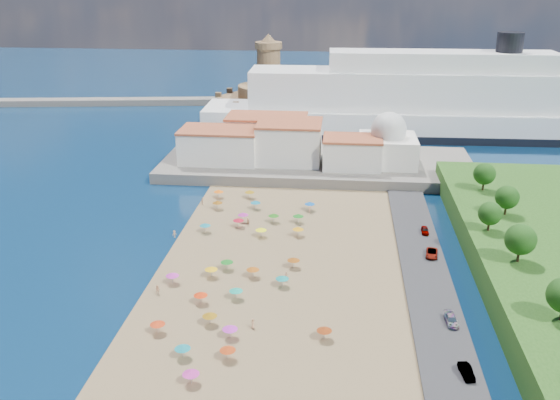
# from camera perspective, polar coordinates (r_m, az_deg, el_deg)

# --- Properties ---
(ground) EXTENTS (700.00, 700.00, 0.00)m
(ground) POSITION_cam_1_polar(r_m,az_deg,el_deg) (117.50, -3.22, -7.85)
(ground) COLOR #071938
(ground) RESTS_ON ground
(terrace) EXTENTS (90.00, 36.00, 3.00)m
(terrace) POSITION_cam_1_polar(r_m,az_deg,el_deg) (183.40, 3.40, 3.24)
(terrace) COLOR #59544C
(terrace) RESTS_ON ground
(jetty) EXTENTS (18.00, 70.00, 2.40)m
(jetty) POSITION_cam_1_polar(r_m,az_deg,el_deg) (218.96, -1.96, 6.04)
(jetty) COLOR #59544C
(jetty) RESTS_ON ground
(breakwater) EXTENTS (199.03, 34.77, 2.60)m
(breakwater) POSITION_cam_1_polar(r_m,az_deg,el_deg) (290.11, -20.46, 8.38)
(breakwater) COLOR #59544C
(breakwater) RESTS_ON ground
(waterfront_buildings) EXTENTS (57.00, 29.00, 11.00)m
(waterfront_buildings) POSITION_cam_1_polar(r_m,az_deg,el_deg) (183.21, -0.64, 5.33)
(waterfront_buildings) COLOR silver
(waterfront_buildings) RESTS_ON terrace
(domed_building) EXTENTS (16.00, 16.00, 15.00)m
(domed_building) POSITION_cam_1_polar(r_m,az_deg,el_deg) (179.73, 9.83, 5.10)
(domed_building) COLOR silver
(domed_building) RESTS_ON terrace
(fortress) EXTENTS (40.00, 40.00, 32.40)m
(fortress) POSITION_cam_1_polar(r_m,az_deg,el_deg) (246.75, -1.03, 9.00)
(fortress) COLOR olive
(fortress) RESTS_ON ground
(cruise_ship) EXTENTS (164.34, 28.10, 35.82)m
(cruise_ship) POSITION_cam_1_polar(r_m,az_deg,el_deg) (225.31, 14.27, 8.29)
(cruise_ship) COLOR black
(cruise_ship) RESTS_ON ground
(beach_parasols) EXTENTS (32.11, 113.86, 2.20)m
(beach_parasols) POSITION_cam_1_polar(r_m,az_deg,el_deg) (106.38, -5.17, -9.83)
(beach_parasols) COLOR gray
(beach_parasols) RESTS_ON beach
(beachgoers) EXTENTS (33.88, 99.32, 1.89)m
(beachgoers) POSITION_cam_1_polar(r_m,az_deg,el_deg) (116.77, -4.97, -7.45)
(beachgoers) COLOR tan
(beachgoers) RESTS_ON beach
(parked_cars) EXTENTS (2.98, 68.22, 1.39)m
(parked_cars) POSITION_cam_1_polar(r_m,az_deg,el_deg) (113.10, 14.94, -8.98)
(parked_cars) COLOR gray
(parked_cars) RESTS_ON promenade
(hillside_trees) EXTENTS (12.92, 108.66, 7.17)m
(hillside_trees) POSITION_cam_1_polar(r_m,az_deg,el_deg) (108.61, 22.63, -6.07)
(hillside_trees) COLOR #382314
(hillside_trees) RESTS_ON hillside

